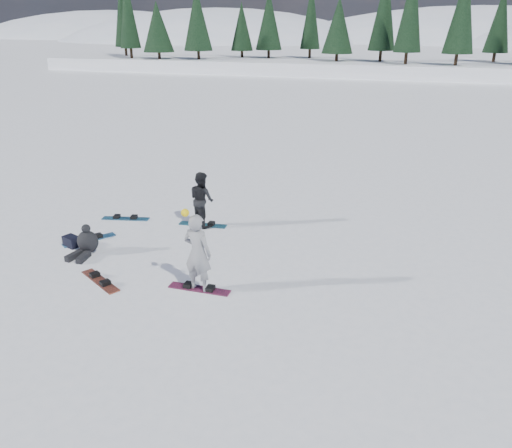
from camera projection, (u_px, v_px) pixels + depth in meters
The scene contains 11 objects.
ground at pixel (247, 270), 12.65m from camera, with size 420.00×420.00×0.00m, color white.
alpine_backdrop at pixel (380, 80), 188.18m from camera, with size 412.50×227.00×53.20m.
snowboarder_woman at pixel (198, 253), 11.39m from camera, with size 0.74×0.54×2.05m.
snowboarder_man at pixel (202, 199), 15.17m from camera, with size 0.83×0.65×1.71m, color black.
seated_rider at pixel (87, 243), 13.48m from camera, with size 0.60×0.97×0.82m.
gear_bag at pixel (72, 241), 13.97m from camera, with size 0.45×0.30×0.30m, color black.
snowboard_woman at pixel (199, 289), 11.74m from camera, with size 1.50×0.28×0.03m, color maroon.
snowboard_man at pixel (203, 225), 15.48m from camera, with size 1.50×0.28×0.03m, color #176481.
snowboard_loose_c at pixel (126, 219), 15.97m from camera, with size 1.50×0.28×0.03m, color #175983.
snowboard_loose_b at pixel (100, 281), 12.10m from camera, with size 1.50×0.28×0.03m, color maroon.
snowboard_loose_a at pixel (89, 240), 14.40m from camera, with size 1.50×0.28×0.03m, color #19568D.
Camera 1 is at (3.69, -10.67, 5.82)m, focal length 35.00 mm.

